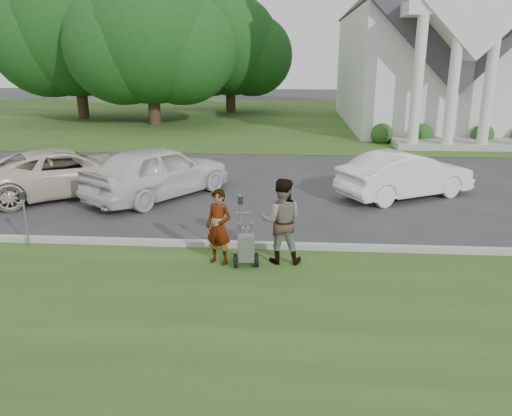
# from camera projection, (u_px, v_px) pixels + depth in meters

# --- Properties ---
(ground) EXTENTS (120.00, 120.00, 0.00)m
(ground) POSITION_uv_depth(u_px,v_px,m) (248.00, 257.00, 10.96)
(ground) COLOR #333335
(ground) RESTS_ON ground
(grass_strip) EXTENTS (80.00, 7.00, 0.01)m
(grass_strip) POSITION_uv_depth(u_px,v_px,m) (231.00, 328.00, 8.10)
(grass_strip) COLOR #2B4D1A
(grass_strip) RESTS_ON ground
(church_lawn) EXTENTS (80.00, 30.00, 0.01)m
(church_lawn) POSITION_uv_depth(u_px,v_px,m) (280.00, 117.00, 36.73)
(church_lawn) COLOR #2B4D1A
(church_lawn) RESTS_ON ground
(curb) EXTENTS (80.00, 0.18, 0.15)m
(curb) POSITION_uv_depth(u_px,v_px,m) (250.00, 245.00, 11.47)
(curb) COLOR #9E9E93
(curb) RESTS_ON ground
(church) EXTENTS (9.19, 19.00, 24.10)m
(church) POSITION_uv_depth(u_px,v_px,m) (426.00, 28.00, 30.68)
(church) COLOR white
(church) RESTS_ON ground
(tree_left) EXTENTS (10.63, 8.40, 9.71)m
(tree_left) POSITION_uv_depth(u_px,v_px,m) (150.00, 42.00, 31.02)
(tree_left) COLOR #332316
(tree_left) RESTS_ON ground
(tree_far) EXTENTS (11.64, 9.20, 10.73)m
(tree_far) POSITION_uv_depth(u_px,v_px,m) (76.00, 35.00, 34.13)
(tree_far) COLOR #332316
(tree_far) RESTS_ON ground
(tree_back) EXTENTS (9.61, 7.60, 8.89)m
(tree_back) POSITION_uv_depth(u_px,v_px,m) (230.00, 50.00, 38.49)
(tree_back) COLOR #332316
(tree_back) RESTS_ON ground
(striping_cart) EXTENTS (0.58, 1.06, 0.94)m
(striping_cart) POSITION_uv_depth(u_px,v_px,m) (246.00, 249.00, 10.35)
(striping_cart) COLOR black
(striping_cart) RESTS_ON ground
(person_left) EXTENTS (0.69, 0.59, 1.61)m
(person_left) POSITION_uv_depth(u_px,v_px,m) (219.00, 228.00, 10.41)
(person_left) COLOR #999999
(person_left) RESTS_ON ground
(person_right) EXTENTS (0.89, 0.69, 1.83)m
(person_right) POSITION_uv_depth(u_px,v_px,m) (281.00, 221.00, 10.46)
(person_right) COLOR #999999
(person_right) RESTS_ON ground
(parking_meter_near) EXTENTS (0.10, 0.09, 1.44)m
(parking_meter_near) POSITION_uv_depth(u_px,v_px,m) (241.00, 219.00, 10.62)
(parking_meter_near) COLOR gray
(parking_meter_near) RESTS_ON ground
(parking_meter_far) EXTENTS (0.10, 0.09, 1.35)m
(parking_meter_far) POSITION_uv_depth(u_px,v_px,m) (25.00, 212.00, 11.28)
(parking_meter_far) COLOR gray
(parking_meter_far) RESTS_ON ground
(car_a) EXTENTS (5.68, 5.07, 1.46)m
(car_a) POSITION_uv_depth(u_px,v_px,m) (67.00, 172.00, 15.81)
(car_a) COLOR beige
(car_a) RESTS_ON ground
(car_b) EXTENTS (4.37, 5.13, 1.66)m
(car_b) POSITION_uv_depth(u_px,v_px,m) (158.00, 171.00, 15.42)
(car_b) COLOR silver
(car_b) RESTS_ON ground
(car_d) EXTENTS (4.53, 3.42, 1.43)m
(car_d) POSITION_uv_depth(u_px,v_px,m) (406.00, 175.00, 15.47)
(car_d) COLOR white
(car_d) RESTS_ON ground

